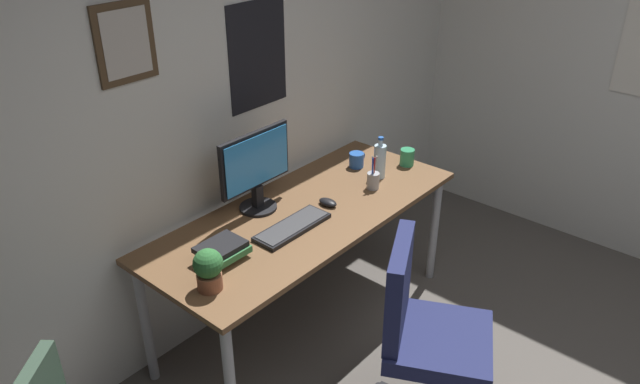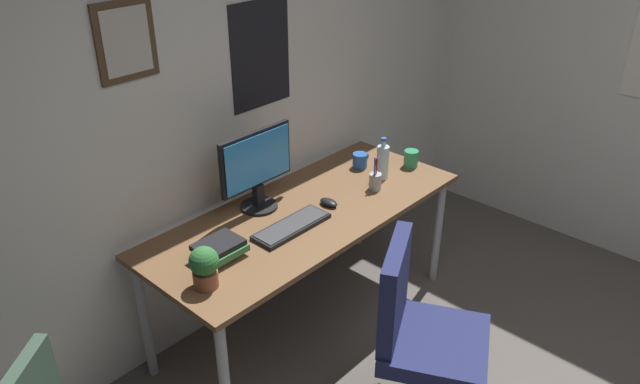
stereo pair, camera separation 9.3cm
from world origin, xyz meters
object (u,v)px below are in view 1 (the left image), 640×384
Objects in this scene: monitor at (256,168)px; office_chair at (423,327)px; keyboard at (292,227)px; water_bottle at (380,161)px; pen_cup at (373,180)px; book_stack_left at (223,250)px; computer_mouse at (328,202)px; potted_plant at (208,268)px; coffee_mug_near at (407,157)px; coffee_mug_far at (357,160)px.

office_chair is at bearing -90.52° from monitor.
keyboard is 0.76m from water_bottle.
pen_cup is 1.02m from book_stack_left.
keyboard is (-0.02, 0.77, 0.23)m from office_chair.
pen_cup is (0.32, -0.07, 0.04)m from computer_mouse.
monitor is at bearing 89.48° from office_chair.
office_chair is at bearing -63.15° from book_stack_left.
office_chair is at bearing -88.21° from keyboard.
potted_plant is (-0.89, -0.08, 0.09)m from computer_mouse.
coffee_mug_near is 0.38m from pen_cup.
water_bottle is 1.26× the size of pen_cup.
monitor is 2.36× the size of potted_plant.
computer_mouse is at bearing 3.75° from keyboard.
potted_plant is at bearing -174.09° from keyboard.
office_chair is 0.81m from keyboard.
potted_plant is at bearing -174.82° from computer_mouse.
computer_mouse is 0.46m from water_bottle.
office_chair is at bearing -129.22° from pen_cup.
potted_plant is (-1.58, -0.04, 0.05)m from coffee_mug_near.
monitor is 1.03m from coffee_mug_near.
computer_mouse is 0.70m from coffee_mug_near.
coffee_mug_far reaches higher than keyboard.
computer_mouse is 0.51m from coffee_mug_far.
water_bottle is 1.15m from book_stack_left.
pen_cup reaches higher than keyboard.
coffee_mug_far is 1.39m from potted_plant.
monitor reaches higher than keyboard.
computer_mouse is 0.32m from pen_cup.
monitor reaches higher than potted_plant.
computer_mouse is at bearing 176.38° from coffee_mug_near.
coffee_mug_far is 0.65× the size of potted_plant.
coffee_mug_far is (0.78, 0.19, 0.03)m from keyboard.
pen_cup is (1.20, 0.01, -0.05)m from potted_plant.
keyboard is (-0.03, -0.28, -0.23)m from monitor.
water_bottle is (0.72, -0.27, -0.13)m from monitor.
monitor reaches higher than office_chair.
potted_plant is (-1.34, -0.07, -0.00)m from water_bottle.
coffee_mug_near is at bearing 1.31° from potted_plant.
potted_plant is (-1.36, -0.25, 0.06)m from coffee_mug_far.
book_stack_left is at bearing 34.11° from potted_plant.
water_bottle is at bearing -2.80° from book_stack_left.
pen_cup reaches higher than coffee_mug_far.
office_chair is 1.25m from coffee_mug_near.
water_bottle reaches higher than pen_cup.
computer_mouse reaches higher than keyboard.
computer_mouse is at bearing 178.63° from water_bottle.
office_chair is at bearing -49.40° from potted_plant.
water_bottle is (0.75, 0.01, 0.09)m from keyboard.
monitor is at bearing 26.62° from book_stack_left.
monitor is at bearing 135.41° from computer_mouse.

